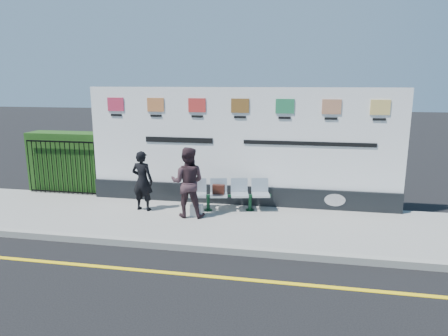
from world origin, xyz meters
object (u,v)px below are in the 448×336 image
(woman_left, at_px, (142,181))
(billboard, at_px, (240,155))
(bench, at_px, (229,202))
(woman_right, at_px, (188,182))

(woman_left, bearing_deg, billboard, -150.37)
(bench, height_order, woman_right, woman_right)
(woman_left, height_order, woman_right, woman_right)
(billboard, height_order, woman_right, billboard)
(billboard, relative_size, woman_left, 5.36)
(billboard, distance_m, woman_left, 2.54)
(bench, relative_size, woman_right, 1.19)
(billboard, bearing_deg, woman_right, -130.93)
(woman_left, bearing_deg, bench, -163.83)
(bench, distance_m, woman_left, 2.20)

